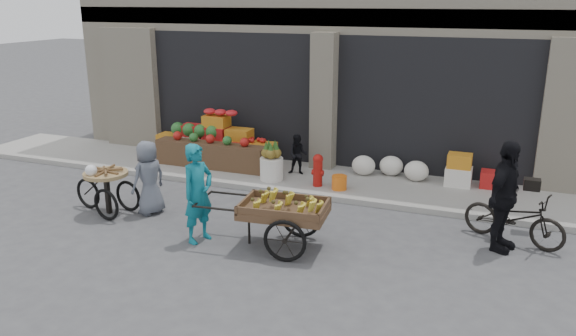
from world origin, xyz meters
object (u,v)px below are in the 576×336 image
at_px(vendor_woman, 198,193).
at_px(cyclist, 504,197).
at_px(pineapple_bin, 272,169).
at_px(orange_bucket, 339,182).
at_px(bicycle, 514,217).
at_px(tricycle_cart, 107,185).
at_px(fire_hydrant, 318,169).
at_px(vendor_grey, 149,178).
at_px(banana_cart, 281,207).
at_px(seated_person, 298,155).

bearing_deg(vendor_woman, cyclist, -55.81).
distance_m(pineapple_bin, cyclist, 5.19).
bearing_deg(orange_bucket, bicycle, -20.03).
xyz_separation_m(vendor_woman, bicycle, (5.02, 1.89, -0.41)).
bearing_deg(tricycle_cart, vendor_woman, -3.52).
bearing_deg(bicycle, fire_hydrant, 91.22).
distance_m(vendor_grey, cyclist, 6.40).
bearing_deg(pineapple_bin, vendor_grey, -121.52).
bearing_deg(fire_hydrant, cyclist, -24.49).
xyz_separation_m(orange_bucket, banana_cart, (-0.16, -2.91, 0.46)).
distance_m(fire_hydrant, vendor_woman, 3.39).
xyz_separation_m(banana_cart, vendor_woman, (-1.41, -0.24, 0.13)).
distance_m(fire_hydrant, bicycle, 4.16).
distance_m(fire_hydrant, tricycle_cart, 4.33).
distance_m(pineapple_bin, orange_bucket, 1.61).
distance_m(tricycle_cart, cyclist, 7.21).
xyz_separation_m(fire_hydrant, vendor_grey, (-2.61, -2.41, 0.22)).
height_order(seated_person, tricycle_cart, seated_person).
bearing_deg(banana_cart, orange_bucket, 81.35).
xyz_separation_m(pineapple_bin, bicycle, (5.05, -1.36, 0.08)).
xyz_separation_m(pineapple_bin, fire_hydrant, (1.10, -0.05, 0.13)).
xyz_separation_m(orange_bucket, vendor_woman, (-1.57, -3.15, 0.59)).
relative_size(vendor_woman, vendor_grey, 1.19).
height_order(fire_hydrant, banana_cart, banana_cart).
bearing_deg(fire_hydrant, seated_person, 137.12).
distance_m(fire_hydrant, seated_person, 0.96).
height_order(tricycle_cart, cyclist, cyclist).
xyz_separation_m(seated_person, banana_cart, (1.04, -3.61, 0.14)).
height_order(banana_cart, vendor_woman, vendor_woman).
relative_size(tricycle_cart, cyclist, 0.78).
bearing_deg(bicycle, vendor_woman, 130.17).
xyz_separation_m(fire_hydrant, orange_bucket, (0.50, -0.05, -0.23)).
relative_size(vendor_woman, tricycle_cart, 1.18).
bearing_deg(fire_hydrant, orange_bucket, -5.71).
distance_m(vendor_woman, tricycle_cart, 2.37).
bearing_deg(banana_cart, bicycle, 19.03).
xyz_separation_m(tricycle_cart, cyclist, (7.13, 1.01, 0.37)).
bearing_deg(vendor_grey, banana_cart, 99.13).
relative_size(pineapple_bin, cyclist, 0.28).
xyz_separation_m(banana_cart, tricycle_cart, (-3.72, 0.24, -0.16)).
height_order(bicycle, cyclist, cyclist).
height_order(vendor_grey, cyclist, cyclist).
bearing_deg(tricycle_cart, bicycle, 19.19).
xyz_separation_m(fire_hydrant, cyclist, (3.75, -1.71, 0.43)).
bearing_deg(bicycle, tricycle_cart, 120.41).
height_order(seated_person, banana_cart, seated_person).
bearing_deg(vendor_grey, bicycle, 119.09).
distance_m(banana_cart, cyclist, 3.63).
height_order(banana_cart, bicycle, banana_cart).
height_order(pineapple_bin, vendor_grey, vendor_grey).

